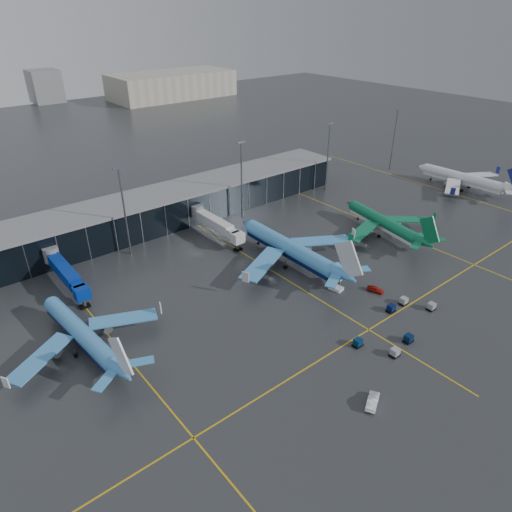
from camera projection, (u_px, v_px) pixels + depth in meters
ground at (289, 315)px, 104.24m from camera, size 600.00×600.00×0.00m
terminal_pier at (156, 210)px, 143.73m from camera, size 142.00×17.00×10.70m
jet_bridges at (66, 273)px, 111.95m from camera, size 94.00×27.50×7.20m
flood_masts at (188, 192)px, 134.27m from camera, size 203.00×0.50×25.50m
distant_hangars at (75, 94)px, 310.98m from camera, size 260.00×71.00×22.00m
taxi_lines at (289, 281)px, 116.96m from camera, size 220.00×120.00×0.02m
airliner_arkefly at (79, 324)px, 91.82m from camera, size 36.90×41.13×11.77m
airliner_klm_near at (289, 239)px, 122.34m from camera, size 41.02×46.51×14.09m
airliner_aer_lingus at (384, 215)px, 138.64m from camera, size 41.36×45.11×12.02m
airliner_ba at (464, 172)px, 172.75m from camera, size 39.01×44.00×13.08m
baggage_carts at (399, 324)px, 100.18m from camera, size 25.58×11.33×1.70m
mobile_airstair at (336, 287)px, 113.30m from camera, size 2.71×3.53×3.45m
service_van_red at (375, 289)px, 112.44m from camera, size 2.84×4.46×1.41m
service_van_white at (373, 401)px, 80.64m from camera, size 5.26×3.91×1.66m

